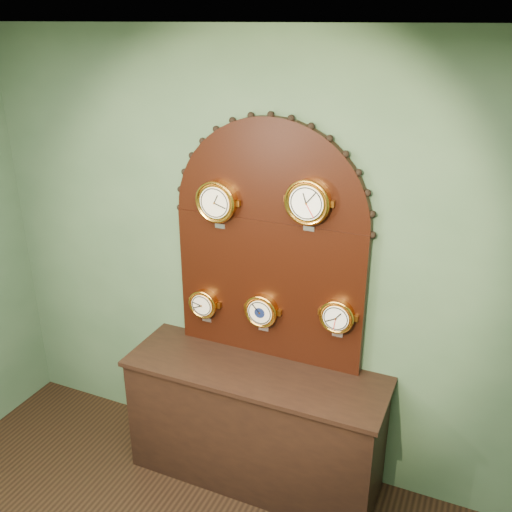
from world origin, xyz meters
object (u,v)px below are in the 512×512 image
at_px(hygrometer, 204,304).
at_px(tide_clock, 337,316).
at_px(display_board, 270,237).
at_px(arabic_clock, 308,202).
at_px(shop_counter, 255,426).
at_px(roman_clock, 217,202).
at_px(barometer, 262,311).

height_order(hygrometer, tide_clock, tide_clock).
distance_m(display_board, arabic_clock, 0.37).
xyz_separation_m(display_board, tide_clock, (0.46, -0.07, -0.40)).
bearing_deg(shop_counter, hygrometer, 160.06).
height_order(display_board, hygrometer, display_board).
distance_m(shop_counter, arabic_clock, 1.52).
distance_m(display_board, tide_clock, 0.61).
bearing_deg(shop_counter, display_board, 90.00).
distance_m(shop_counter, roman_clock, 1.47).
xyz_separation_m(roman_clock, hygrometer, (-0.11, 0.00, -0.70)).
bearing_deg(hygrometer, barometer, -0.10).
xyz_separation_m(shop_counter, barometer, (-0.02, 0.15, 0.76)).
xyz_separation_m(arabic_clock, barometer, (-0.27, 0.00, -0.73)).
relative_size(hygrometer, tide_clock, 0.95).
distance_m(shop_counter, display_board, 1.25).
xyz_separation_m(roman_clock, tide_clock, (0.77, 0.00, -0.60)).
bearing_deg(display_board, hygrometer, -171.21).
relative_size(shop_counter, tide_clock, 6.18).
xyz_separation_m(shop_counter, arabic_clock, (0.25, 0.15, 1.49)).
distance_m(roman_clock, tide_clock, 0.97).
height_order(roman_clock, tide_clock, roman_clock).
bearing_deg(display_board, shop_counter, -90.00).
relative_size(arabic_clock, hygrometer, 1.27).
distance_m(display_board, roman_clock, 0.37).
bearing_deg(hygrometer, shop_counter, -19.94).
relative_size(arabic_clock, barometer, 1.17).
height_order(shop_counter, hygrometer, hygrometer).
xyz_separation_m(display_board, barometer, (-0.02, -0.07, -0.47)).
bearing_deg(roman_clock, arabic_clock, -0.01).
bearing_deg(barometer, shop_counter, -82.42).
bearing_deg(tide_clock, shop_counter, -161.32).
xyz_separation_m(arabic_clock, tide_clock, (0.20, 0.00, -0.67)).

